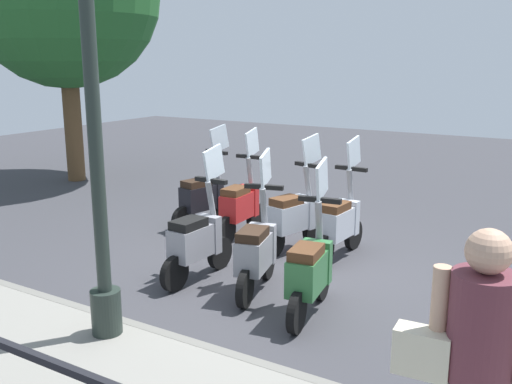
# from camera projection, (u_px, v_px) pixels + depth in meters

# --- Properties ---
(ground_plane) EXTENTS (28.00, 28.00, 0.00)m
(ground_plane) POSITION_uv_depth(u_px,v_px,m) (283.00, 273.00, 6.84)
(ground_plane) COLOR #38383D
(lamp_post_near) EXTENTS (0.26, 0.90, 4.35)m
(lamp_post_near) POSITION_uv_depth(u_px,v_px,m) (93.00, 114.00, 4.59)
(lamp_post_near) COLOR #232D28
(lamp_post_near) RESTS_ON promenade_walkway
(pedestrian_with_bag) EXTENTS (0.34, 0.65, 1.59)m
(pedestrian_with_bag) POSITION_uv_depth(u_px,v_px,m) (474.00, 357.00, 2.80)
(pedestrian_with_bag) COLOR #28282D
(pedestrian_with_bag) RESTS_ON promenade_walkway
(scooter_near_0) EXTENTS (1.23, 0.45, 1.54)m
(scooter_near_0) POSITION_uv_depth(u_px,v_px,m) (310.00, 270.00, 5.61)
(scooter_near_0) COLOR black
(scooter_near_0) RESTS_ON ground_plane
(scooter_near_1) EXTENTS (1.21, 0.51, 1.54)m
(scooter_near_1) POSITION_uv_depth(u_px,v_px,m) (257.00, 250.00, 6.17)
(scooter_near_1) COLOR black
(scooter_near_1) RESTS_ON ground_plane
(scooter_near_2) EXTENTS (1.23, 0.44, 1.54)m
(scooter_near_2) POSITION_uv_depth(u_px,v_px,m) (197.00, 240.00, 6.54)
(scooter_near_2) COLOR black
(scooter_near_2) RESTS_ON ground_plane
(scooter_far_0) EXTENTS (1.23, 0.44, 1.54)m
(scooter_far_0) POSITION_uv_depth(u_px,v_px,m) (340.00, 222.00, 7.26)
(scooter_far_0) COLOR black
(scooter_far_0) RESTS_ON ground_plane
(scooter_far_1) EXTENTS (1.21, 0.52, 1.54)m
(scooter_far_1) POSITION_uv_depth(u_px,v_px,m) (294.00, 216.00, 7.53)
(scooter_far_1) COLOR black
(scooter_far_1) RESTS_ON ground_plane
(scooter_far_2) EXTENTS (1.23, 0.44, 1.54)m
(scooter_far_2) POSITION_uv_depth(u_px,v_px,m) (241.00, 204.00, 8.12)
(scooter_far_2) COLOR black
(scooter_far_2) RESTS_ON ground_plane
(scooter_far_3) EXTENTS (1.22, 0.50, 1.54)m
(scooter_far_3) POSITION_uv_depth(u_px,v_px,m) (204.00, 196.00, 8.59)
(scooter_far_3) COLOR black
(scooter_far_3) RESTS_ON ground_plane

